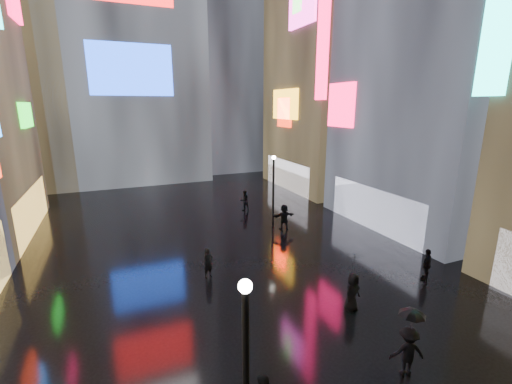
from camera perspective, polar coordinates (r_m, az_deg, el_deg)
ground at (r=23.36m, az=-7.68°, el=-7.42°), size 140.00×140.00×0.00m
building_right_mid at (r=28.73m, az=29.53°, el=25.46°), size 10.28×13.70×30.00m
building_right_far at (r=38.09m, az=12.71°, el=22.11°), size 10.28×12.00×28.00m
tower_flank_right at (r=49.91m, az=-6.13°, el=23.94°), size 12.00×12.00×34.00m
tower_flank_left at (r=44.08m, az=-35.69°, el=17.51°), size 10.00×10.00×26.00m
lamp_near at (r=8.42m, az=-1.69°, el=-27.97°), size 0.30×0.30×5.20m
lamp_far at (r=24.31m, az=2.91°, el=0.84°), size 0.30×0.30×5.20m
pedestrian_2 at (r=13.17m, az=23.92°, el=-23.10°), size 1.27×1.01×1.73m
pedestrian_3 at (r=19.57m, az=26.59°, el=-10.73°), size 1.04×0.75×1.64m
pedestrian_4 at (r=15.76m, az=15.74°, el=-15.75°), size 0.95×0.76×1.70m
pedestrian_5 at (r=24.28m, az=4.70°, el=-4.18°), size 1.71×0.58×1.83m
pedestrian_6 at (r=17.97m, az=-7.96°, el=-11.64°), size 0.67×0.58×1.56m
pedestrian_7 at (r=28.63m, az=-1.94°, el=-1.42°), size 0.91×0.77×1.68m
umbrella_1 at (r=12.49m, az=24.51°, el=-18.64°), size 0.88×0.88×0.70m
umbrella_2 at (r=15.16m, az=16.08°, el=-11.42°), size 1.44×1.43×0.93m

